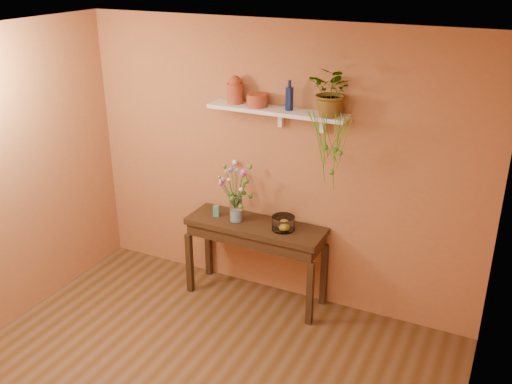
# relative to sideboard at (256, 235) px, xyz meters

# --- Properties ---
(room) EXTENTS (4.04, 4.04, 2.70)m
(room) POSITION_rel_sideboard_xyz_m (0.11, -1.76, 0.65)
(room) COLOR brown
(room) RESTS_ON ground
(sideboard) EXTENTS (1.36, 0.44, 0.82)m
(sideboard) POSITION_rel_sideboard_xyz_m (0.00, 0.00, 0.00)
(sideboard) COLOR #392313
(sideboard) RESTS_ON ground
(wall_shelf) EXTENTS (1.30, 0.24, 0.19)m
(wall_shelf) POSITION_rel_sideboard_xyz_m (0.17, 0.11, 1.21)
(wall_shelf) COLOR white
(wall_shelf) RESTS_ON room
(terracotta_jug) EXTENTS (0.17, 0.17, 0.26)m
(terracotta_jug) POSITION_rel_sideboard_xyz_m (-0.27, 0.13, 1.36)
(terracotta_jug) COLOR #9B4322
(terracotta_jug) RESTS_ON wall_shelf
(terracotta_pot) EXTENTS (0.24, 0.24, 0.12)m
(terracotta_pot) POSITION_rel_sideboard_xyz_m (-0.04, 0.11, 1.29)
(terracotta_pot) COLOR #9B4322
(terracotta_pot) RESTS_ON wall_shelf
(blue_bottle) EXTENTS (0.09, 0.09, 0.26)m
(blue_bottle) POSITION_rel_sideboard_xyz_m (0.27, 0.12, 1.34)
(blue_bottle) COLOR #0E1942
(blue_bottle) RESTS_ON wall_shelf
(spider_plant) EXTENTS (0.45, 0.41, 0.42)m
(spider_plant) POSITION_rel_sideboard_xyz_m (0.67, 0.09, 1.45)
(spider_plant) COLOR #37731A
(spider_plant) RESTS_ON wall_shelf
(plant_fronds) EXTENTS (0.42, 0.21, 0.72)m
(plant_fronds) POSITION_rel_sideboard_xyz_m (0.74, -0.06, 1.01)
(plant_fronds) COLOR #37731A
(plant_fronds) RESTS_ON wall_shelf
(glass_vase) EXTENTS (0.12, 0.12, 0.25)m
(glass_vase) POSITION_rel_sideboard_xyz_m (-0.20, -0.03, 0.23)
(glass_vase) COLOR white
(glass_vase) RESTS_ON sideboard
(bouquet) EXTENTS (0.35, 0.47, 0.48)m
(bouquet) POSITION_rel_sideboard_xyz_m (-0.19, -0.01, 0.52)
(bouquet) COLOR #386B28
(bouquet) RESTS_ON glass_vase
(glass_bowl) EXTENTS (0.22, 0.22, 0.13)m
(glass_bowl) POSITION_rel_sideboard_xyz_m (0.29, -0.00, 0.18)
(glass_bowl) COLOR white
(glass_bowl) RESTS_ON sideboard
(lemon) EXTENTS (0.08, 0.08, 0.08)m
(lemon) POSITION_rel_sideboard_xyz_m (0.31, -0.02, 0.16)
(lemon) COLOR gold
(lemon) RESTS_ON glass_bowl
(carton) EXTENTS (0.06, 0.06, 0.11)m
(carton) POSITION_rel_sideboard_xyz_m (-0.42, -0.02, 0.17)
(carton) COLOR teal
(carton) RESTS_ON sideboard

